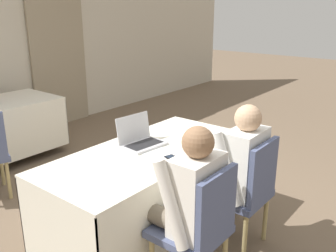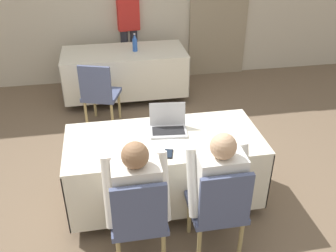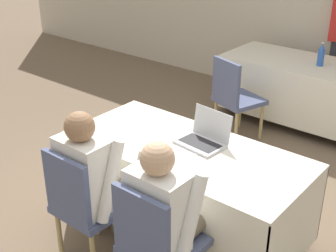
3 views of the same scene
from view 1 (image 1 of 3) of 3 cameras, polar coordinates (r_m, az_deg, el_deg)
The scene contains 10 objects.
ground_plane at distance 3.34m, azimuth -2.91°, elevation -15.60°, with size 24.00×24.00×0.00m, color brown.
curtain_panel at distance 6.13m, azimuth -16.51°, elevation 12.39°, with size 0.98×0.04×2.65m.
conference_table_near at distance 3.06m, azimuth -3.07°, elevation -6.80°, with size 1.81×0.83×0.74m.
laptop at distance 3.10m, azimuth -4.16°, elevation -2.11°, with size 0.37×0.30×0.24m.
cell_phone at distance 2.83m, azimuth 0.78°, elevation -4.96°, with size 0.11×0.15×0.01m.
paper_beside_laptop at distance 2.98m, azimuth -1.90°, elevation -3.90°, with size 0.26×0.33×0.00m.
chair_near_left at distance 2.48m, azimuth 4.79°, elevation -14.94°, with size 0.44×0.44×0.90m.
chair_near_right at distance 2.97m, azimuth 11.86°, elevation -9.39°, with size 0.44×0.44×0.90m.
person_checkered_shirt at distance 2.45m, azimuth 2.85°, elevation -11.01°, with size 0.50×0.52×1.16m.
person_white_shirt at distance 2.94m, azimuth 10.26°, elevation -6.09°, with size 0.50×0.52×1.16m.
Camera 1 is at (-2.07, -1.86, 1.84)m, focal length 40.00 mm.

